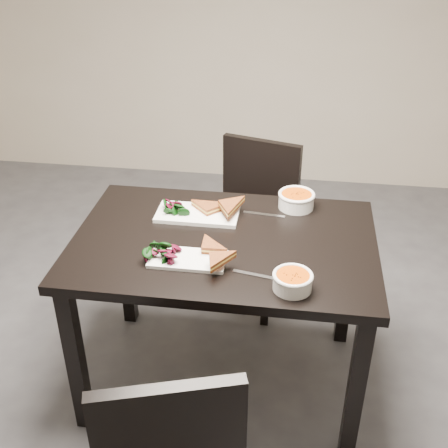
{
  "coord_description": "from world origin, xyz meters",
  "views": [
    {
      "loc": [
        0.26,
        -1.51,
        1.94
      ],
      "look_at": [
        -0.01,
        0.36,
        0.82
      ],
      "focal_mm": 45.23,
      "sensor_mm": 36.0,
      "label": 1
    }
  ],
  "objects_px": {
    "chair_near": "(170,445)",
    "plate_near": "(188,259)",
    "soup_bowl_far": "(296,199)",
    "soup_bowl_near": "(293,280)",
    "plate_far": "(198,214)",
    "chair_far": "(252,213)",
    "table": "(224,260)"
  },
  "relations": [
    {
      "from": "plate_far",
      "to": "chair_far",
      "type": "bearing_deg",
      "value": 70.32
    },
    {
      "from": "table",
      "to": "chair_near",
      "type": "xyz_separation_m",
      "value": [
        -0.06,
        -0.77,
        -0.17
      ]
    },
    {
      "from": "table",
      "to": "plate_near",
      "type": "xyz_separation_m",
      "value": [
        -0.11,
        -0.17,
        0.11
      ]
    },
    {
      "from": "chair_near",
      "to": "plate_far",
      "type": "xyz_separation_m",
      "value": [
        -0.08,
        0.94,
        0.27
      ]
    },
    {
      "from": "chair_near",
      "to": "chair_far",
      "type": "height_order",
      "value": "same"
    },
    {
      "from": "chair_near",
      "to": "plate_far",
      "type": "bearing_deg",
      "value": 77.71
    },
    {
      "from": "plate_near",
      "to": "soup_bowl_near",
      "type": "height_order",
      "value": "soup_bowl_near"
    },
    {
      "from": "chair_near",
      "to": "plate_near",
      "type": "height_order",
      "value": "chair_near"
    },
    {
      "from": "plate_far",
      "to": "soup_bowl_near",
      "type": "bearing_deg",
      "value": -47.47
    },
    {
      "from": "table",
      "to": "plate_near",
      "type": "relative_size",
      "value": 4.21
    },
    {
      "from": "chair_near",
      "to": "soup_bowl_far",
      "type": "xyz_separation_m",
      "value": [
        0.33,
        1.08,
        0.31
      ]
    },
    {
      "from": "chair_far",
      "to": "soup_bowl_near",
      "type": "bearing_deg",
      "value": -61.22
    },
    {
      "from": "soup_bowl_near",
      "to": "soup_bowl_far",
      "type": "height_order",
      "value": "soup_bowl_far"
    },
    {
      "from": "plate_near",
      "to": "plate_far",
      "type": "relative_size",
      "value": 0.82
    },
    {
      "from": "chair_far",
      "to": "plate_far",
      "type": "relative_size",
      "value": 2.46
    },
    {
      "from": "table",
      "to": "chair_far",
      "type": "height_order",
      "value": "chair_far"
    },
    {
      "from": "soup_bowl_near",
      "to": "plate_far",
      "type": "relative_size",
      "value": 0.41
    },
    {
      "from": "chair_near",
      "to": "soup_bowl_near",
      "type": "xyz_separation_m",
      "value": [
        0.34,
        0.49,
        0.3
      ]
    },
    {
      "from": "plate_near",
      "to": "soup_bowl_far",
      "type": "distance_m",
      "value": 0.61
    },
    {
      "from": "chair_far",
      "to": "soup_bowl_far",
      "type": "xyz_separation_m",
      "value": [
        0.22,
        -0.39,
        0.31
      ]
    },
    {
      "from": "plate_far",
      "to": "soup_bowl_far",
      "type": "height_order",
      "value": "soup_bowl_far"
    },
    {
      "from": "chair_far",
      "to": "soup_bowl_far",
      "type": "relative_size",
      "value": 5.33
    },
    {
      "from": "plate_near",
      "to": "soup_bowl_near",
      "type": "relative_size",
      "value": 2.02
    },
    {
      "from": "chair_near",
      "to": "soup_bowl_far",
      "type": "distance_m",
      "value": 1.17
    },
    {
      "from": "table",
      "to": "plate_near",
      "type": "distance_m",
      "value": 0.23
    },
    {
      "from": "soup_bowl_near",
      "to": "chair_near",
      "type": "bearing_deg",
      "value": -124.57
    },
    {
      "from": "table",
      "to": "plate_far",
      "type": "distance_m",
      "value": 0.24
    },
    {
      "from": "table",
      "to": "chair_near",
      "type": "bearing_deg",
      "value": -94.17
    },
    {
      "from": "chair_near",
      "to": "soup_bowl_far",
      "type": "height_order",
      "value": "chair_near"
    },
    {
      "from": "chair_near",
      "to": "chair_far",
      "type": "distance_m",
      "value": 1.47
    },
    {
      "from": "plate_far",
      "to": "soup_bowl_far",
      "type": "distance_m",
      "value": 0.43
    },
    {
      "from": "plate_near",
      "to": "chair_far",
      "type": "bearing_deg",
      "value": 79.3
    }
  ]
}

